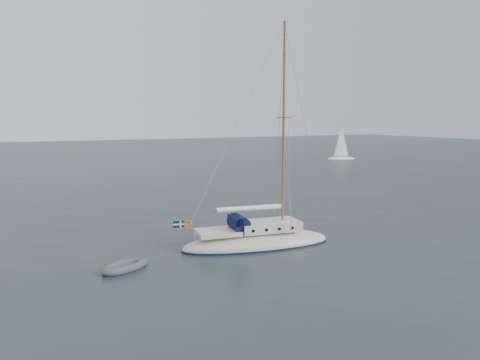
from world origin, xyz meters
TOP-DOWN VIEW (x-y plane):
  - ground at (0.00, 0.00)m, footprint 300.00×300.00m
  - sailboat at (2.69, 1.31)m, footprint 10.24×3.06m
  - dinghy at (-5.91, 0.50)m, footprint 2.92×1.32m
  - distant_yacht_b at (47.99, 48.20)m, footprint 5.61×2.99m

SIDE VIEW (x-z plane):
  - ground at x=0.00m, z-range 0.00..0.00m
  - dinghy at x=-5.91m, z-range -0.03..0.39m
  - sailboat at x=2.69m, z-range -6.19..8.39m
  - distant_yacht_b at x=47.99m, z-range -0.54..6.89m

